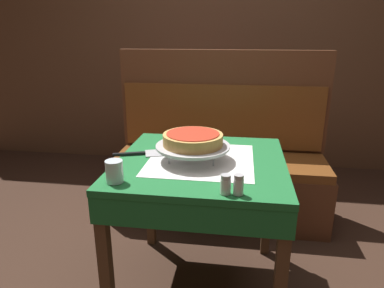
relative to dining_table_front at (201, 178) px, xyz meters
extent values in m
plane|color=#382319|center=(0.00, 0.00, -0.65)|extent=(14.00, 14.00, 0.00)
cube|color=#1E6B33|center=(0.00, 0.00, 0.08)|extent=(0.81, 0.81, 0.03)
cube|color=white|center=(0.00, 0.00, 0.10)|extent=(0.50, 0.50, 0.00)
cube|color=#1E6B33|center=(0.00, 0.00, 0.01)|extent=(0.80, 0.80, 0.12)
cube|color=#4C331E|center=(-0.37, -0.37, -0.29)|extent=(0.05, 0.05, 0.72)
cube|color=#4C331E|center=(0.37, -0.37, -0.29)|extent=(0.05, 0.05, 0.72)
cube|color=#4C331E|center=(-0.37, 0.37, -0.29)|extent=(0.05, 0.05, 0.72)
cube|color=#4C331E|center=(0.37, 0.37, -0.29)|extent=(0.05, 0.05, 0.72)
cube|color=red|center=(-0.27, 1.54, 0.08)|extent=(0.64, 0.64, 0.03)
cube|color=white|center=(-0.27, 1.54, 0.10)|extent=(0.40, 0.40, 0.00)
cube|color=red|center=(-0.27, 1.54, 0.01)|extent=(0.64, 0.64, 0.12)
cube|color=#4C331E|center=(-0.55, 1.26, -0.29)|extent=(0.05, 0.05, 0.72)
cube|color=#4C331E|center=(0.02, 1.26, -0.29)|extent=(0.05, 0.05, 0.72)
cube|color=#4C331E|center=(-0.55, 1.83, -0.29)|extent=(0.05, 0.05, 0.72)
cube|color=#4C331E|center=(0.02, 1.83, -0.29)|extent=(0.05, 0.05, 0.72)
cube|color=brown|center=(0.04, 0.79, -0.44)|extent=(1.54, 0.51, 0.41)
cube|color=brown|center=(0.04, 0.79, -0.21)|extent=(1.51, 0.50, 0.06)
cube|color=brown|center=(0.04, 1.01, 0.19)|extent=(1.54, 0.06, 0.74)
cube|color=brown|center=(0.04, 0.97, 0.08)|extent=(1.48, 0.02, 0.48)
cube|color=brown|center=(0.00, 1.96, 0.55)|extent=(6.00, 0.04, 2.40)
cylinder|color=#ADADB2|center=(-0.04, 0.10, 0.13)|extent=(0.01, 0.01, 0.06)
cylinder|color=#ADADB2|center=(-0.14, -0.08, 0.13)|extent=(0.01, 0.01, 0.06)
cylinder|color=#ADADB2|center=(0.07, -0.08, 0.13)|extent=(0.01, 0.01, 0.06)
cylinder|color=#ADADB2|center=(-0.04, -0.02, 0.16)|extent=(0.24, 0.24, 0.01)
cylinder|color=silver|center=(-0.04, -0.02, 0.16)|extent=(0.34, 0.34, 0.01)
cylinder|color=silver|center=(-0.04, -0.02, 0.17)|extent=(0.35, 0.35, 0.01)
cylinder|color=tan|center=(-0.04, -0.02, 0.20)|extent=(0.28, 0.28, 0.05)
cylinder|color=red|center=(-0.04, -0.02, 0.23)|extent=(0.25, 0.25, 0.01)
cube|color=#BCBCC1|center=(-0.23, 0.05, 0.10)|extent=(0.15, 0.13, 0.00)
cube|color=black|center=(-0.36, 0.01, 0.10)|extent=(0.16, 0.07, 0.01)
cylinder|color=silver|center=(-0.32, -0.31, 0.14)|extent=(0.07, 0.07, 0.09)
cylinder|color=silver|center=(0.14, -0.35, 0.13)|extent=(0.04, 0.04, 0.06)
cylinder|color=#B7B7BC|center=(0.14, -0.35, 0.17)|extent=(0.04, 0.04, 0.02)
cylinder|color=silver|center=(0.18, -0.35, 0.13)|extent=(0.04, 0.04, 0.06)
cylinder|color=#B7B7BC|center=(0.18, -0.35, 0.17)|extent=(0.04, 0.04, 0.02)
cube|color=black|center=(-0.21, 1.45, 0.11)|extent=(0.14, 0.14, 0.03)
cylinder|color=black|center=(-0.21, 1.45, 0.19)|extent=(0.01, 0.01, 0.13)
cylinder|color=white|center=(-0.21, 1.50, 0.18)|extent=(0.04, 0.04, 0.10)
cylinder|color=red|center=(-0.21, 1.40, 0.18)|extent=(0.04, 0.04, 0.10)
camera|label=1|loc=(0.18, -1.54, 0.68)|focal=32.00mm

